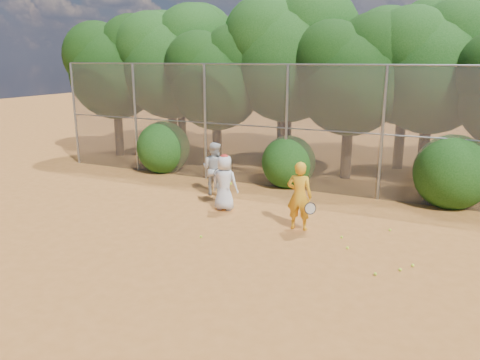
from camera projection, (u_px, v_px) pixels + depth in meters
The scene contains 24 objects.
ground at pixel (232, 262), 9.90m from camera, with size 80.00×80.00×0.00m, color #AD6327.
fence_back at pixel (313, 128), 14.68m from camera, with size 20.05×0.09×4.03m.
tree_0 at pixel (116, 64), 19.84m from camera, with size 4.38×3.81×6.00m.
tree_1 at pixel (172, 59), 19.18m from camera, with size 4.64×4.03×6.35m.
tree_2 at pixel (218, 74), 17.69m from camera, with size 3.99×3.47×5.47m.
tree_3 at pixel (290, 52), 17.32m from camera, with size 4.89×4.26×6.70m.
tree_4 at pixel (353, 71), 15.93m from camera, with size 4.19×3.64×5.73m.
tree_5 at pixel (434, 62), 15.52m from camera, with size 4.51×3.92×6.17m.
tree_9 at pixel (181, 55), 21.57m from camera, with size 4.83×4.20×6.62m.
tree_10 at pixel (285, 47), 19.60m from camera, with size 5.15×4.48×7.06m.
tree_11 at pixel (408, 59), 17.30m from camera, with size 4.64×4.03×6.35m.
bush_0 at pixel (163, 145), 17.64m from camera, with size 2.00×2.00×2.00m, color #153F0F.
bush_1 at pixel (289, 160), 15.60m from camera, with size 1.80×1.80×1.80m, color #153F0F.
bush_2 at pixel (453, 169), 13.48m from camera, with size 2.20×2.20×2.20m, color #153F0F.
player_yellow at pixel (299, 196), 11.62m from camera, with size 0.83×0.55×1.75m.
player_teen at pixel (225, 182), 13.15m from camera, with size 0.79×0.53×1.61m.
player_white at pixel (214, 169), 14.60m from camera, with size 0.88×0.73×1.68m.
ball_0 at pixel (342, 237), 11.20m from camera, with size 0.07×0.07×0.07m, color #C8EF2B.
ball_1 at pixel (347, 248), 10.57m from camera, with size 0.07×0.07×0.07m, color #C8EF2B.
ball_2 at pixel (375, 274), 9.29m from camera, with size 0.07×0.07×0.07m, color #C8EF2B.
ball_3 at pixel (413, 265), 9.68m from camera, with size 0.07×0.07×0.07m, color #C8EF2B.
ball_4 at pixel (201, 237), 11.23m from camera, with size 0.07×0.07×0.07m, color #C8EF2B.
ball_5 at pixel (390, 230), 11.67m from camera, with size 0.07×0.07×0.07m, color #C8EF2B.
ball_6 at pixel (400, 270), 9.48m from camera, with size 0.07×0.07×0.07m, color #C8EF2B.
Camera 1 is at (4.05, -8.19, 4.20)m, focal length 35.00 mm.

